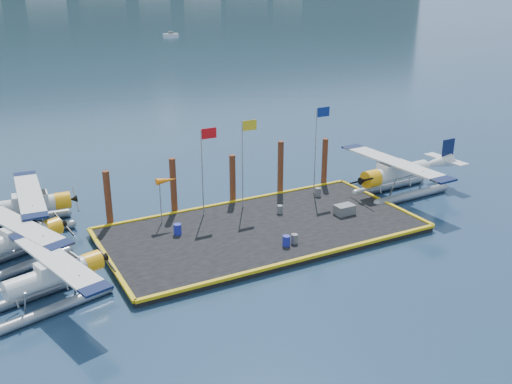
# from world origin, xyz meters

# --- Properties ---
(ground) EXTENTS (4000.00, 4000.00, 0.00)m
(ground) POSITION_xyz_m (0.00, 0.00, 0.00)
(ground) COLOR #172F46
(ground) RESTS_ON ground
(dock) EXTENTS (20.00, 10.00, 0.40)m
(dock) POSITION_xyz_m (0.00, 0.00, 0.20)
(dock) COLOR black
(dock) RESTS_ON ground
(dock_bumpers) EXTENTS (20.25, 10.25, 0.18)m
(dock_bumpers) POSITION_xyz_m (0.00, 0.00, 0.49)
(dock_bumpers) COLOR #BF9B0B
(dock_bumpers) RESTS_ON dock
(seaplane_a) EXTENTS (8.20, 8.84, 3.14)m
(seaplane_a) POSITION_xyz_m (-13.44, -2.50, 1.37)
(seaplane_a) COLOR gray
(seaplane_a) RESTS_ON ground
(seaplane_b) EXTENTS (8.30, 8.79, 3.18)m
(seaplane_b) POSITION_xyz_m (-14.47, 2.83, 1.39)
(seaplane_b) COLOR gray
(seaplane_b) RESTS_ON ground
(seaplane_c) EXTENTS (8.59, 9.47, 3.36)m
(seaplane_c) POSITION_xyz_m (-13.35, 7.89, 1.46)
(seaplane_c) COLOR gray
(seaplane_c) RESTS_ON ground
(seaplane_d) EXTENTS (9.54, 10.51, 3.74)m
(seaplane_d) POSITION_xyz_m (12.34, 1.30, 1.63)
(seaplane_d) COLOR gray
(seaplane_d) RESTS_ON ground
(drum_0) EXTENTS (0.49, 0.49, 0.69)m
(drum_0) POSITION_xyz_m (-5.22, 1.60, 0.75)
(drum_0) COLOR navy
(drum_0) RESTS_ON dock
(drum_1) EXTENTS (0.41, 0.41, 0.58)m
(drum_1) POSITION_xyz_m (0.60, -2.97, 0.69)
(drum_1) COLOR #535458
(drum_1) RESTS_ON dock
(drum_2) EXTENTS (0.42, 0.42, 0.59)m
(drum_2) POSITION_xyz_m (6.22, -0.30, 0.70)
(drum_2) COLOR #535458
(drum_2) RESTS_ON dock
(drum_3) EXTENTS (0.46, 0.46, 0.65)m
(drum_3) POSITION_xyz_m (-0.03, -3.04, 0.72)
(drum_3) COLOR navy
(drum_3) RESTS_ON dock
(drum_4) EXTENTS (0.44, 0.44, 0.62)m
(drum_4) POSITION_xyz_m (6.44, 3.18, 0.71)
(drum_4) COLOR #535458
(drum_4) RESTS_ON dock
(drum_5) EXTENTS (0.40, 0.40, 0.56)m
(drum_5) POSITION_xyz_m (2.25, 1.60, 0.68)
(drum_5) COLOR #535458
(drum_5) RESTS_ON dock
(crate) EXTENTS (1.31, 0.87, 0.66)m
(crate) POSITION_xyz_m (6.07, -0.62, 0.73)
(crate) COLOR #535458
(crate) RESTS_ON dock
(flagpole_red) EXTENTS (1.14, 0.08, 6.00)m
(flagpole_red) POSITION_xyz_m (-2.29, 3.80, 4.40)
(flagpole_red) COLOR #9799A0
(flagpole_red) RESTS_ON dock
(flagpole_yellow) EXTENTS (1.14, 0.08, 6.20)m
(flagpole_yellow) POSITION_xyz_m (0.70, 3.80, 4.51)
(flagpole_yellow) COLOR #9799A0
(flagpole_yellow) RESTS_ON dock
(flagpole_blue) EXTENTS (1.14, 0.08, 6.50)m
(flagpole_blue) POSITION_xyz_m (6.70, 3.80, 4.69)
(flagpole_blue) COLOR #9799A0
(flagpole_blue) RESTS_ON dock
(windsock) EXTENTS (1.40, 0.44, 3.12)m
(windsock) POSITION_xyz_m (-5.03, 3.80, 3.23)
(windsock) COLOR #9799A0
(windsock) RESTS_ON dock
(piling_0) EXTENTS (0.44, 0.44, 4.00)m
(piling_0) POSITION_xyz_m (-8.50, 5.40, 2.00)
(piling_0) COLOR #442013
(piling_0) RESTS_ON ground
(piling_1) EXTENTS (0.44, 0.44, 4.20)m
(piling_1) POSITION_xyz_m (-4.00, 5.40, 2.10)
(piling_1) COLOR #442013
(piling_1) RESTS_ON ground
(piling_2) EXTENTS (0.44, 0.44, 3.80)m
(piling_2) POSITION_xyz_m (0.50, 5.40, 1.90)
(piling_2) COLOR #442013
(piling_2) RESTS_ON ground
(piling_3) EXTENTS (0.44, 0.44, 4.30)m
(piling_3) POSITION_xyz_m (4.50, 5.40, 2.15)
(piling_3) COLOR #442013
(piling_3) RESTS_ON ground
(piling_4) EXTENTS (0.44, 0.44, 4.00)m
(piling_4) POSITION_xyz_m (8.50, 5.40, 2.00)
(piling_4) COLOR #442013
(piling_4) RESTS_ON ground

